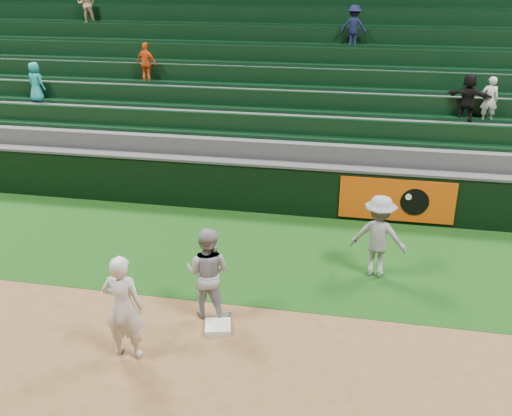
{
  "coord_description": "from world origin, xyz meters",
  "views": [
    {
      "loc": [
        2.17,
        -7.49,
        5.49
      ],
      "look_at": [
        0.24,
        2.3,
        1.3
      ],
      "focal_mm": 40.0,
      "sensor_mm": 36.0,
      "label": 1
    }
  ],
  "objects_px": {
    "first_baseman": "(123,307)",
    "baserunner": "(208,273)",
    "base_coach": "(378,236)",
    "first_base": "(218,327)"
  },
  "relations": [
    {
      "from": "first_base",
      "to": "base_coach",
      "type": "bearing_deg",
      "value": 43.0
    },
    {
      "from": "baserunner",
      "to": "base_coach",
      "type": "height_order",
      "value": "base_coach"
    },
    {
      "from": "baserunner",
      "to": "base_coach",
      "type": "distance_m",
      "value": 3.42
    },
    {
      "from": "first_base",
      "to": "first_baseman",
      "type": "xyz_separation_m",
      "value": [
        -1.19,
        -0.9,
        0.8
      ]
    },
    {
      "from": "first_base",
      "to": "baserunner",
      "type": "bearing_deg",
      "value": 122.52
    },
    {
      "from": "first_baseman",
      "to": "base_coach",
      "type": "height_order",
      "value": "first_baseman"
    },
    {
      "from": "first_baseman",
      "to": "base_coach",
      "type": "distance_m",
      "value": 4.96
    },
    {
      "from": "base_coach",
      "to": "first_baseman",
      "type": "bearing_deg",
      "value": 49.6
    },
    {
      "from": "first_baseman",
      "to": "baserunner",
      "type": "relative_size",
      "value": 1.05
    },
    {
      "from": "first_base",
      "to": "base_coach",
      "type": "distance_m",
      "value": 3.56
    }
  ]
}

